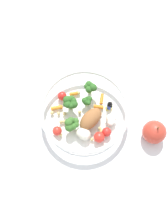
% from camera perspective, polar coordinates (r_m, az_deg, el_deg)
% --- Properties ---
extents(ground_plane, '(2.40, 2.40, 0.00)m').
position_cam_1_polar(ground_plane, '(0.71, 0.12, -0.78)').
color(ground_plane, white).
extents(food_container, '(0.25, 0.25, 0.06)m').
position_cam_1_polar(food_container, '(0.68, 0.13, -0.45)').
color(food_container, white).
rests_on(food_container, ground_plane).
extents(loose_apple, '(0.06, 0.06, 0.08)m').
position_cam_1_polar(loose_apple, '(0.69, 16.18, -4.54)').
color(loose_apple, '#BC3828').
rests_on(loose_apple, ground_plane).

